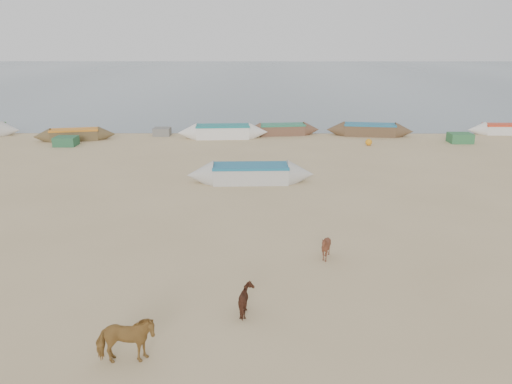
% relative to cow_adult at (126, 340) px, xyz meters
% --- Properties ---
extents(ground, '(140.00, 140.00, 0.00)m').
position_rel_cow_adult_xyz_m(ground, '(2.77, 5.47, -0.56)').
color(ground, tan).
rests_on(ground, ground).
extents(sea, '(160.00, 160.00, 0.00)m').
position_rel_cow_adult_xyz_m(sea, '(2.77, 87.47, -0.56)').
color(sea, slate).
rests_on(sea, ground).
extents(cow_adult, '(1.39, 0.75, 1.13)m').
position_rel_cow_adult_xyz_m(cow_adult, '(0.00, 0.00, 0.00)').
color(cow_adult, olive).
rests_on(cow_adult, ground).
extents(calf_front, '(1.02, 0.98, 0.85)m').
position_rel_cow_adult_xyz_m(calf_front, '(5.02, 5.35, -0.14)').
color(calf_front, '#592D1C').
rests_on(calf_front, ground).
extents(calf_right, '(0.88, 0.94, 0.75)m').
position_rel_cow_adult_xyz_m(calf_right, '(2.60, 2.04, -0.19)').
color(calf_right, '#4E2819').
rests_on(calf_right, ground).
extents(near_canoe, '(6.30, 1.69, 0.88)m').
position_rel_cow_adult_xyz_m(near_canoe, '(2.48, 14.33, -0.12)').
color(near_canoe, beige).
rests_on(near_canoe, ground).
extents(waterline_canoes, '(54.16, 4.23, 0.96)m').
position_rel_cow_adult_xyz_m(waterline_canoes, '(2.22, 26.41, -0.13)').
color(waterline_canoes, brown).
rests_on(waterline_canoes, ground).
extents(beach_clutter, '(44.23, 4.78, 0.64)m').
position_rel_cow_adult_xyz_m(beach_clutter, '(7.15, 24.67, -0.26)').
color(beach_clutter, '#2A5F3D').
rests_on(beach_clutter, ground).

